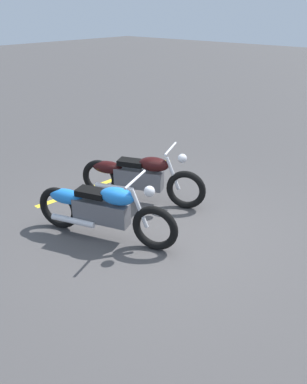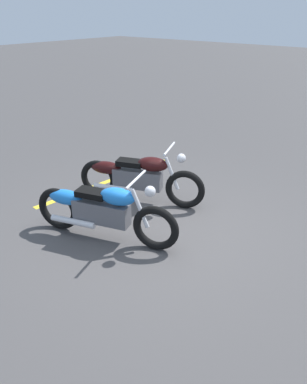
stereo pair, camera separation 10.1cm
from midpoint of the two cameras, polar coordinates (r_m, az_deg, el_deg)
The scene contains 4 objects.
ground_plane at distance 5.85m, azimuth -0.10°, elevation -5.89°, with size 60.00×60.00×0.00m, color #474444.
motorcycle_bright_foreground at distance 5.54m, azimuth -8.35°, elevation -2.60°, with size 2.15×0.89×1.04m.
motorcycle_dark_foreground at distance 6.55m, azimuth -2.90°, elevation 2.29°, with size 2.10×0.97×1.04m.
parking_stripe_near at distance 7.56m, azimuth -7.00°, elevation 1.64°, with size 3.20×0.12×0.01m, color yellow.
Camera 2 is at (3.15, -3.85, 3.07)m, focal length 36.04 mm.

